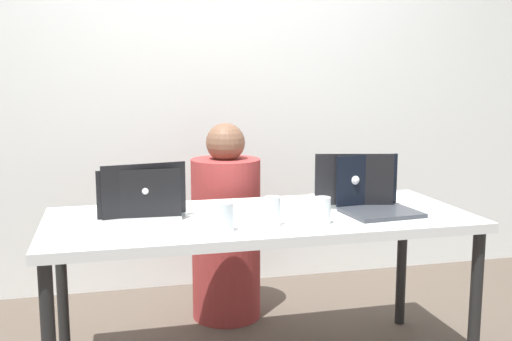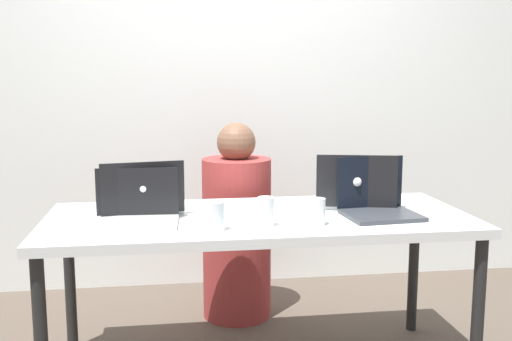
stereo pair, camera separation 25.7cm
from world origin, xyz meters
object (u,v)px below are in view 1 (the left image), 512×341
(person_at_center, at_px, (226,232))
(laptop_front_right, at_px, (376,200))
(water_glass_right, at_px, (322,212))
(laptop_back_left, at_px, (140,205))
(water_glass_center, at_px, (271,213))
(laptop_back_right, at_px, (351,193))
(laptop_front_left, at_px, (140,215))
(water_glass_left, at_px, (224,219))

(person_at_center, xyz_separation_m, laptop_front_right, (0.52, -0.71, 0.29))
(water_glass_right, bearing_deg, laptop_back_left, 156.38)
(laptop_front_right, xyz_separation_m, water_glass_center, (-0.50, -0.12, -0.00))
(person_at_center, xyz_separation_m, laptop_back_left, (-0.47, -0.54, 0.29))
(laptop_back_right, xyz_separation_m, water_glass_right, (-0.25, -0.31, -0.01))
(person_at_center, xyz_separation_m, water_glass_center, (0.02, -0.83, 0.29))
(laptop_back_right, distance_m, laptop_front_left, 0.97)
(laptop_front_right, relative_size, laptop_back_left, 0.83)
(laptop_front_left, bearing_deg, person_at_center, 58.90)
(laptop_front_right, xyz_separation_m, laptop_back_left, (-0.99, 0.17, -0.00))
(laptop_front_left, relative_size, laptop_back_left, 0.90)
(laptop_front_left, xyz_separation_m, laptop_back_left, (0.01, 0.17, 0.00))
(laptop_front_left, bearing_deg, water_glass_right, -7.67)
(water_glass_right, bearing_deg, person_at_center, 104.88)
(laptop_back_right, xyz_separation_m, water_glass_center, (-0.46, -0.29, -0.00))
(laptop_back_left, bearing_deg, laptop_back_right, 169.57)
(laptop_back_right, height_order, water_glass_center, laptop_back_right)
(laptop_back_right, relative_size, water_glass_center, 3.41)
(laptop_front_right, distance_m, water_glass_right, 0.32)
(water_glass_center, bearing_deg, laptop_back_right, 32.63)
(laptop_front_right, bearing_deg, water_glass_right, -160.61)
(laptop_back_left, bearing_deg, water_glass_left, 121.25)
(laptop_back_right, xyz_separation_m, water_glass_left, (-0.65, -0.33, -0.00))
(laptop_back_right, bearing_deg, laptop_front_right, 118.29)
(laptop_back_left, height_order, water_glass_center, laptop_back_left)
(laptop_front_left, distance_m, water_glass_center, 0.51)
(laptop_back_left, xyz_separation_m, water_glass_left, (0.29, -0.33, -0.00))
(laptop_back_right, xyz_separation_m, laptop_front_right, (0.05, -0.17, -0.00))
(laptop_back_right, relative_size, laptop_back_left, 1.04)
(person_at_center, height_order, laptop_back_right, person_at_center)
(laptop_back_left, bearing_deg, water_glass_right, 145.90)
(laptop_front_left, height_order, water_glass_left, laptop_front_left)
(person_at_center, bearing_deg, laptop_front_right, 112.03)
(person_at_center, distance_m, laptop_front_right, 0.93)
(water_glass_center, bearing_deg, laptop_back_left, 149.24)
(laptop_front_left, bearing_deg, laptop_back_right, 13.19)
(person_at_center, relative_size, water_glass_center, 8.96)
(person_at_center, relative_size, laptop_front_right, 3.28)
(laptop_front_right, bearing_deg, laptop_back_right, 99.85)
(laptop_front_right, bearing_deg, person_at_center, 121.03)
(person_at_center, height_order, laptop_front_left, person_at_center)
(water_glass_right, bearing_deg, laptop_front_right, 24.57)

